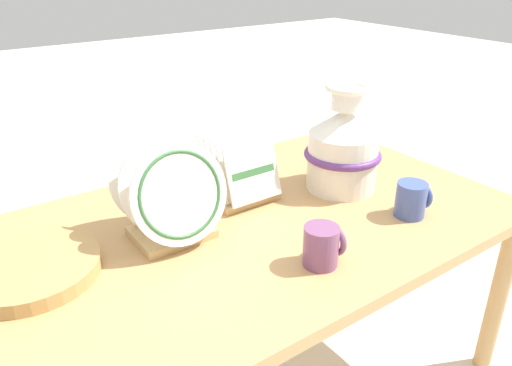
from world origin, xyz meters
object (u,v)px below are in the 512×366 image
wicker_charger_stack (29,268)px  mug_plum_glaze (322,245)px  mug_cobalt_glaze (412,199)px  dish_rack_square_plates (240,176)px  ceramic_vase (343,147)px  dish_rack_round_plates (171,200)px

wicker_charger_stack → mug_plum_glaze: bearing=-31.5°
mug_cobalt_glaze → dish_rack_square_plates: bearing=131.7°
dish_rack_square_plates → ceramic_vase: bearing=-22.6°
dish_rack_round_plates → mug_plum_glaze: bearing=-52.9°
wicker_charger_stack → ceramic_vase: bearing=-4.7°
dish_rack_round_plates → mug_cobalt_glaze: (0.61, -0.28, -0.06)m
dish_rack_square_plates → mug_plum_glaze: size_ratio=1.95×
dish_rack_square_plates → wicker_charger_stack: dish_rack_square_plates is taller
dish_rack_round_plates → mug_plum_glaze: (0.24, -0.31, -0.06)m
dish_rack_round_plates → wicker_charger_stack: size_ratio=0.84×
ceramic_vase → mug_cobalt_glaze: ceramic_vase is taller
ceramic_vase → wicker_charger_stack: bearing=175.3°
dish_rack_round_plates → dish_rack_square_plates: size_ratio=1.39×
dish_rack_square_plates → wicker_charger_stack: 0.63m
wicker_charger_stack → mug_cobalt_glaze: mug_cobalt_glaze is taller
dish_rack_square_plates → mug_plum_glaze: 0.41m
wicker_charger_stack → mug_plum_glaze: mug_plum_glaze is taller
wicker_charger_stack → dish_rack_round_plates: bearing=-7.7°
dish_rack_square_plates → mug_cobalt_glaze: size_ratio=1.95×
dish_rack_square_plates → wicker_charger_stack: size_ratio=0.60×
ceramic_vase → mug_plum_glaze: (-0.34, -0.28, -0.09)m
dish_rack_square_plates → dish_rack_round_plates: bearing=-160.6°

